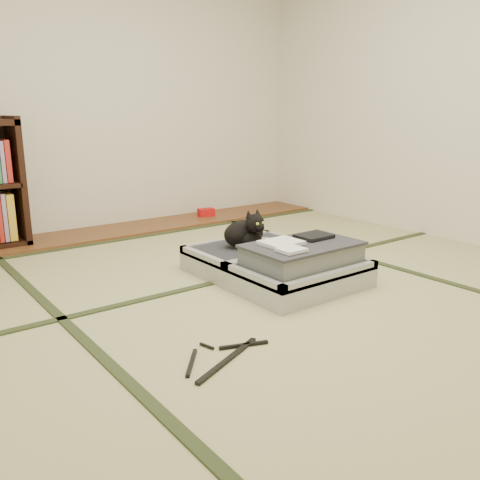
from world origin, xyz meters
TOP-DOWN VIEW (x-y plane):
  - floor at (0.00, 0.00)m, footprint 4.50×4.50m
  - wood_strip at (0.00, 2.00)m, footprint 4.00×0.50m
  - red_item at (0.92, 2.03)m, footprint 0.16×0.12m
  - room_shell at (0.00, 0.00)m, footprint 4.50×4.50m
  - tatami_borders at (0.00, 0.49)m, footprint 4.00×4.50m
  - suitcase at (0.24, 0.22)m, footprint 0.73×0.98m
  - cat at (0.23, 0.52)m, footprint 0.33×0.33m
  - cable_coil at (0.41, 0.55)m, footprint 0.10×0.10m
  - hanger at (-0.61, -0.40)m, footprint 0.45×0.29m

SIDE VIEW (x-z plane):
  - floor at x=0.00m, z-range 0.00..0.00m
  - tatami_borders at x=0.00m, z-range 0.00..0.01m
  - hanger at x=-0.61m, z-range 0.00..0.01m
  - wood_strip at x=0.00m, z-range 0.00..0.02m
  - red_item at x=0.92m, z-range 0.02..0.09m
  - suitcase at x=0.24m, z-range -0.04..0.25m
  - cable_coil at x=0.41m, z-range 0.14..0.16m
  - cat at x=0.23m, z-range 0.11..0.37m
  - room_shell at x=0.00m, z-range -0.79..3.71m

